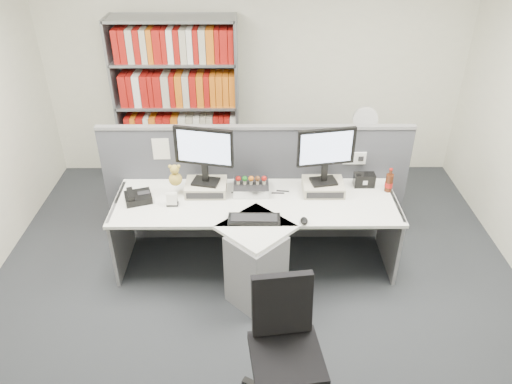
{
  "coord_description": "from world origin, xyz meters",
  "views": [
    {
      "loc": [
        -0.02,
        -2.95,
        3.16
      ],
      "look_at": [
        0.0,
        0.65,
        0.92
      ],
      "focal_mm": 34.43,
      "sensor_mm": 36.0,
      "label": 1
    }
  ],
  "objects_px": {
    "mouse": "(304,221)",
    "shelving_unit": "(178,107)",
    "monitor_left": "(204,151)",
    "filing_cabinet": "(359,172)",
    "desk_phone": "(138,197)",
    "cola_bottle": "(389,183)",
    "desk_calendar": "(172,200)",
    "monitor_right": "(326,151)",
    "desk_fan": "(365,122)",
    "desktop_pc": "(251,187)",
    "speaker": "(364,180)",
    "desk": "(256,239)",
    "office_chair": "(285,344)",
    "keyboard": "(254,219)"
  },
  "relations": [
    {
      "from": "cola_bottle",
      "to": "shelving_unit",
      "type": "relative_size",
      "value": 0.12
    },
    {
      "from": "monitor_left",
      "to": "cola_bottle",
      "type": "height_order",
      "value": "monitor_left"
    },
    {
      "from": "mouse",
      "to": "desk_phone",
      "type": "relative_size",
      "value": 0.36
    },
    {
      "from": "desk_calendar",
      "to": "monitor_right",
      "type": "bearing_deg",
      "value": 9.21
    },
    {
      "from": "desktop_pc",
      "to": "desk_fan",
      "type": "bearing_deg",
      "value": 38.94
    },
    {
      "from": "keyboard",
      "to": "filing_cabinet",
      "type": "distance_m",
      "value": 1.96
    },
    {
      "from": "desktop_pc",
      "to": "keyboard",
      "type": "xyz_separation_m",
      "value": [
        0.03,
        -0.48,
        -0.03
      ]
    },
    {
      "from": "monitor_right",
      "to": "desk",
      "type": "bearing_deg",
      "value": -148.77
    },
    {
      "from": "monitor_left",
      "to": "desk_calendar",
      "type": "distance_m",
      "value": 0.52
    },
    {
      "from": "desk",
      "to": "office_chair",
      "type": "height_order",
      "value": "office_chair"
    },
    {
      "from": "monitor_right",
      "to": "shelving_unit",
      "type": "relative_size",
      "value": 0.27
    },
    {
      "from": "keyboard",
      "to": "desk_phone",
      "type": "xyz_separation_m",
      "value": [
        -1.06,
        0.32,
        0.02
      ]
    },
    {
      "from": "office_chair",
      "to": "monitor_right",
      "type": "bearing_deg",
      "value": 74.95
    },
    {
      "from": "desk_fan",
      "to": "cola_bottle",
      "type": "bearing_deg",
      "value": -87.19
    },
    {
      "from": "desktop_pc",
      "to": "shelving_unit",
      "type": "distance_m",
      "value": 1.7
    },
    {
      "from": "desk_fan",
      "to": "monitor_right",
      "type": "bearing_deg",
      "value": -119.19
    },
    {
      "from": "mouse",
      "to": "shelving_unit",
      "type": "bearing_deg",
      "value": 123.61
    },
    {
      "from": "mouse",
      "to": "shelving_unit",
      "type": "height_order",
      "value": "shelving_unit"
    },
    {
      "from": "desk_fan",
      "to": "office_chair",
      "type": "xyz_separation_m",
      "value": [
        -1.01,
        -2.68,
        -0.45
      ]
    },
    {
      "from": "cola_bottle",
      "to": "office_chair",
      "type": "relative_size",
      "value": 0.24
    },
    {
      "from": "desk_phone",
      "to": "cola_bottle",
      "type": "height_order",
      "value": "cola_bottle"
    },
    {
      "from": "monitor_right",
      "to": "desk_fan",
      "type": "relative_size",
      "value": 1.19
    },
    {
      "from": "desktop_pc",
      "to": "office_chair",
      "type": "distance_m",
      "value": 1.7
    },
    {
      "from": "speaker",
      "to": "filing_cabinet",
      "type": "relative_size",
      "value": 0.28
    },
    {
      "from": "shelving_unit",
      "to": "filing_cabinet",
      "type": "relative_size",
      "value": 2.86
    },
    {
      "from": "speaker",
      "to": "desk_phone",
      "type": "bearing_deg",
      "value": -173.27
    },
    {
      "from": "cola_bottle",
      "to": "filing_cabinet",
      "type": "bearing_deg",
      "value": 92.81
    },
    {
      "from": "desktop_pc",
      "to": "cola_bottle",
      "type": "distance_m",
      "value": 1.29
    },
    {
      "from": "desk_phone",
      "to": "office_chair",
      "type": "height_order",
      "value": "office_chair"
    },
    {
      "from": "desk",
      "to": "keyboard",
      "type": "xyz_separation_m",
      "value": [
        -0.02,
        -0.09,
        0.28
      ]
    },
    {
      "from": "monitor_right",
      "to": "speaker",
      "type": "relative_size",
      "value": 2.78
    },
    {
      "from": "desk_calendar",
      "to": "desk_fan",
      "type": "xyz_separation_m",
      "value": [
        1.95,
        1.24,
        0.21
      ]
    },
    {
      "from": "filing_cabinet",
      "to": "office_chair",
      "type": "distance_m",
      "value": 2.87
    },
    {
      "from": "shelving_unit",
      "to": "desk_fan",
      "type": "bearing_deg",
      "value": -12.08
    },
    {
      "from": "keyboard",
      "to": "mouse",
      "type": "distance_m",
      "value": 0.43
    },
    {
      "from": "desk_fan",
      "to": "desktop_pc",
      "type": "bearing_deg",
      "value": -141.06
    },
    {
      "from": "desk_fan",
      "to": "office_chair",
      "type": "height_order",
      "value": "desk_fan"
    },
    {
      "from": "desk_phone",
      "to": "desk_calendar",
      "type": "xyz_separation_m",
      "value": [
        0.33,
        -0.08,
        0.01
      ]
    },
    {
      "from": "cola_bottle",
      "to": "desk_fan",
      "type": "relative_size",
      "value": 0.52
    },
    {
      "from": "monitor_left",
      "to": "mouse",
      "type": "relative_size",
      "value": 5.29
    },
    {
      "from": "monitor_right",
      "to": "desk_phone",
      "type": "bearing_deg",
      "value": -175.08
    },
    {
      "from": "speaker",
      "to": "office_chair",
      "type": "xyz_separation_m",
      "value": [
        -0.85,
        -1.76,
        -0.25
      ]
    },
    {
      "from": "mouse",
      "to": "desk_fan",
      "type": "height_order",
      "value": "desk_fan"
    },
    {
      "from": "monitor_right",
      "to": "speaker",
      "type": "distance_m",
      "value": 0.55
    },
    {
      "from": "desk_fan",
      "to": "mouse",
      "type": "bearing_deg",
      "value": -117.42
    },
    {
      "from": "monitor_left",
      "to": "filing_cabinet",
      "type": "bearing_deg",
      "value": 31.37
    },
    {
      "from": "speaker",
      "to": "office_chair",
      "type": "relative_size",
      "value": 0.2
    },
    {
      "from": "speaker",
      "to": "filing_cabinet",
      "type": "bearing_deg",
      "value": 79.93
    },
    {
      "from": "desk",
      "to": "desk_calendar",
      "type": "height_order",
      "value": "desk_calendar"
    },
    {
      "from": "monitor_left",
      "to": "desktop_pc",
      "type": "relative_size",
      "value": 1.69
    }
  ]
}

